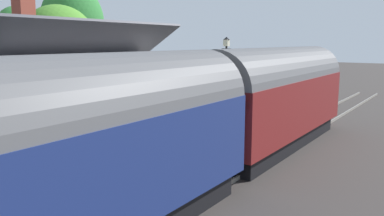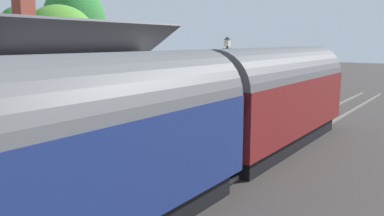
% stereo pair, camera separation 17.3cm
% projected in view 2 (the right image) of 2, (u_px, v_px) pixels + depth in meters
% --- Properties ---
extents(ground_plane, '(160.00, 160.00, 0.00)m').
position_uv_depth(ground_plane, '(190.00, 174.00, 13.58)').
color(ground_plane, '#383330').
extents(platform, '(32.00, 6.49, 0.88)m').
position_uv_depth(platform, '(106.00, 144.00, 15.92)').
color(platform, gray).
rests_on(platform, ground).
extents(platform_edge_coping, '(32.00, 0.36, 0.02)m').
position_uv_depth(platform_edge_coping, '(164.00, 144.00, 14.10)').
color(platform_edge_coping, beige).
rests_on(platform_edge_coping, platform).
extents(rail_near, '(52.00, 0.08, 0.14)m').
position_uv_depth(rail_near, '(231.00, 181.00, 12.65)').
color(rail_near, gray).
rests_on(rail_near, ground).
extents(rail_far, '(52.00, 0.08, 0.14)m').
position_uv_depth(rail_far, '(195.00, 173.00, 13.47)').
color(rail_far, gray).
rests_on(rail_far, ground).
extents(train, '(29.97, 2.73, 4.32)m').
position_uv_depth(train, '(106.00, 144.00, 8.98)').
color(train, black).
rests_on(train, ground).
extents(station_building, '(8.20, 4.58, 5.59)m').
position_uv_depth(station_building, '(74.00, 94.00, 15.47)').
color(station_building, white).
rests_on(station_building, platform).
extents(bench_by_lamp, '(1.42, 0.50, 0.88)m').
position_uv_depth(bench_by_lamp, '(252.00, 95.00, 23.60)').
color(bench_by_lamp, '#26727F').
rests_on(bench_by_lamp, platform).
extents(planter_edge_near, '(0.38, 0.38, 0.68)m').
position_uv_depth(planter_edge_near, '(269.00, 96.00, 24.27)').
color(planter_edge_near, black).
rests_on(planter_edge_near, platform).
extents(planter_edge_far, '(0.84, 0.32, 0.59)m').
position_uv_depth(planter_edge_far, '(196.00, 106.00, 20.84)').
color(planter_edge_far, '#9E5138').
rests_on(planter_edge_far, platform).
extents(planter_bench_right, '(0.94, 0.32, 0.61)m').
position_uv_depth(planter_bench_right, '(233.00, 108.00, 20.12)').
color(planter_bench_right, gray).
rests_on(planter_bench_right, platform).
extents(planter_under_sign, '(0.45, 0.45, 0.65)m').
position_uv_depth(planter_under_sign, '(197.00, 98.00, 23.33)').
color(planter_under_sign, '#9E5138').
rests_on(planter_under_sign, platform).
extents(lamp_post_platform, '(0.32, 0.50, 3.91)m').
position_uv_depth(lamp_post_platform, '(227.00, 62.00, 18.88)').
color(lamp_post_platform, black).
rests_on(lamp_post_platform, platform).
extents(station_sign_board, '(0.96, 0.06, 1.57)m').
position_uv_depth(station_sign_board, '(250.00, 90.00, 20.30)').
color(station_sign_board, black).
rests_on(station_sign_board, platform).
extents(tree_mid_background, '(4.23, 3.76, 6.59)m').
position_uv_depth(tree_mid_background, '(61.00, 40.00, 21.85)').
color(tree_mid_background, '#4C3828').
rests_on(tree_mid_background, ground).
extents(tree_behind_building, '(3.17, 2.87, 6.87)m').
position_uv_depth(tree_behind_building, '(21.00, 34.00, 25.64)').
color(tree_behind_building, '#4C3828').
rests_on(tree_behind_building, ground).
extents(tree_distant, '(4.28, 4.02, 8.44)m').
position_uv_depth(tree_distant, '(75.00, 22.00, 26.42)').
color(tree_distant, '#4C3828').
rests_on(tree_distant, ground).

